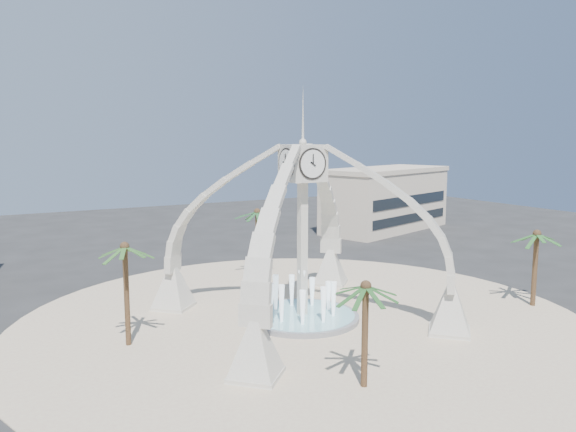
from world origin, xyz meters
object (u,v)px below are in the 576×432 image
clock_tower (303,229)px  palm_south (366,288)px  fountain (302,316)px  palm_east (537,235)px  palm_west (125,248)px  palm_north (257,213)px

clock_tower → palm_south: size_ratio=2.97×
fountain → palm_south: (-2.69, -10.81, 5.00)m
palm_east → palm_west: palm_west is taller
palm_south → palm_east: bearing=14.3°
clock_tower → palm_west: 11.94m
fountain → palm_west: 13.29m
palm_east → fountain: bearing=161.3°
clock_tower → palm_north: 12.40m
palm_east → palm_south: palm_east is taller
palm_west → palm_north: size_ratio=1.01×
palm_east → palm_north: bearing=129.2°
palm_south → clock_tower: bearing=76.0°
clock_tower → palm_east: bearing=-18.7°
clock_tower → palm_west: size_ratio=2.59×
palm_west → palm_south: (9.20, -11.83, -0.84)m
palm_north → palm_south: 23.54m
palm_west → palm_north: (14.35, 11.12, -0.10)m
fountain → palm_north: bearing=78.6°
fountain → palm_south: 12.21m
clock_tower → palm_south: bearing=-104.0°
palm_east → palm_west: (-28.94, 6.79, 0.61)m
clock_tower → palm_east: (17.05, -5.77, -0.97)m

